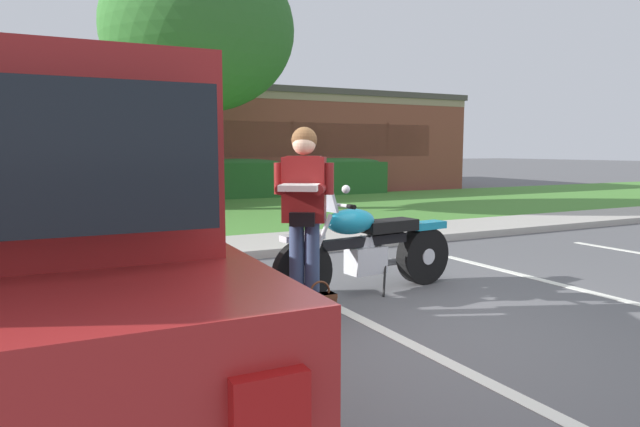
{
  "coord_description": "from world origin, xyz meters",
  "views": [
    {
      "loc": [
        -2.56,
        -3.66,
        1.5
      ],
      "look_at": [
        -0.05,
        1.38,
        0.85
      ],
      "focal_mm": 30.92,
      "sensor_mm": 36.0,
      "label": 1
    }
  ],
  "objects": [
    {
      "name": "ground_plane",
      "position": [
        0.0,
        0.0,
        0.0
      ],
      "size": [
        140.0,
        140.0,
        0.0
      ],
      "primitive_type": "plane",
      "color": "#565659"
    },
    {
      "name": "curb_strip",
      "position": [
        0.0,
        3.53,
        0.06
      ],
      "size": [
        60.0,
        0.2,
        0.12
      ],
      "primitive_type": "cube",
      "color": "#ADA89E",
      "rests_on": "ground"
    },
    {
      "name": "concrete_walk",
      "position": [
        0.0,
        4.38,
        0.04
      ],
      "size": [
        60.0,
        1.5,
        0.08
      ],
      "primitive_type": "cube",
      "color": "#ADA89E",
      "rests_on": "ground"
    },
    {
      "name": "grass_lawn",
      "position": [
        0.0,
        8.72,
        0.03
      ],
      "size": [
        60.0,
        7.19,
        0.06
      ],
      "primitive_type": "cube",
      "color": "#478433",
      "rests_on": "ground"
    },
    {
      "name": "stall_stripe_0",
      "position": [
        -2.75,
        0.2,
        0.0
      ],
      "size": [
        0.26,
        4.4,
        0.01
      ],
      "primitive_type": "cube",
      "rotation": [
        0.0,
        0.0,
        0.03
      ],
      "color": "silver",
      "rests_on": "ground"
    },
    {
      "name": "stall_stripe_1",
      "position": [
        -0.1,
        0.2,
        0.0
      ],
      "size": [
        0.26,
        4.4,
        0.01
      ],
      "primitive_type": "cube",
      "rotation": [
        0.0,
        0.0,
        0.03
      ],
      "color": "silver",
      "rests_on": "ground"
    },
    {
      "name": "stall_stripe_2",
      "position": [
        2.55,
        0.2,
        0.0
      ],
      "size": [
        0.26,
        4.4,
        0.01
      ],
      "primitive_type": "cube",
      "rotation": [
        0.0,
        0.0,
        0.03
      ],
      "color": "silver",
      "rests_on": "ground"
    },
    {
      "name": "motorcycle",
      "position": [
        0.49,
        1.2,
        0.49
      ],
      "size": [
        2.24,
        0.82,
        1.26
      ],
      "color": "black",
      "rests_on": "ground"
    },
    {
      "name": "rider_person",
      "position": [
        -0.51,
        0.77,
        1.01
      ],
      "size": [
        0.6,
        0.67,
        1.7
      ],
      "color": "black",
      "rests_on": "ground"
    },
    {
      "name": "handbag",
      "position": [
        -0.45,
        0.57,
        0.14
      ],
      "size": [
        0.28,
        0.13,
        0.36
      ],
      "color": "#562D19",
      "rests_on": "ground"
    },
    {
      "name": "parked_suv_adjacent",
      "position": [
        -2.8,
        -0.11,
        0.96
      ],
      "size": [
        2.07,
        4.86,
        1.86
      ],
      "color": "#AD2323",
      "rests_on": "ground"
    },
    {
      "name": "shade_tree",
      "position": [
        0.85,
        9.6,
        4.28
      ],
      "size": [
        4.5,
        4.5,
        6.22
      ],
      "color": "brown",
      "rests_on": "ground"
    },
    {
      "name": "hedge_center_left",
      "position": [
        -0.88,
        12.33,
        0.65
      ],
      "size": [
        3.36,
        0.9,
        1.24
      ],
      "color": "#286028",
      "rests_on": "ground"
    },
    {
      "name": "hedge_center_right",
      "position": [
        2.64,
        12.33,
        0.65
      ],
      "size": [
        2.85,
        0.9,
        1.24
      ],
      "color": "#286028",
      "rests_on": "ground"
    },
    {
      "name": "hedge_right",
      "position": [
        6.16,
        12.33,
        0.65
      ],
      "size": [
        3.14,
        0.9,
        1.24
      ],
      "color": "#286028",
      "rests_on": "ground"
    },
    {
      "name": "brick_building",
      "position": [
        0.97,
        17.87,
        1.76
      ],
      "size": [
        21.42,
        10.68,
        3.52
      ],
      "color": "brown",
      "rests_on": "ground"
    }
  ]
}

